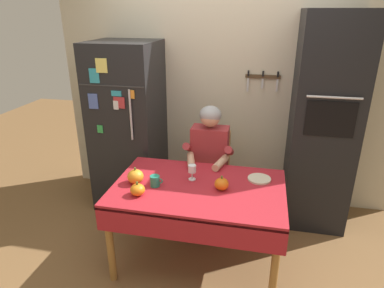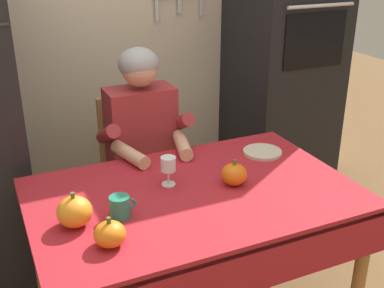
% 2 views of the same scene
% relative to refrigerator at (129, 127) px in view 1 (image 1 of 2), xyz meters
% --- Properties ---
extents(ground_plane, '(10.00, 10.00, 0.00)m').
position_rel_refrigerator_xyz_m(ground_plane, '(0.95, -0.96, -0.90)').
color(ground_plane, brown).
rests_on(ground_plane, ground).
extents(back_wall_assembly, '(3.70, 0.13, 2.60)m').
position_rel_refrigerator_xyz_m(back_wall_assembly, '(1.00, 0.39, 0.40)').
color(back_wall_assembly, beige).
rests_on(back_wall_assembly, ground).
extents(refrigerator, '(0.68, 0.71, 1.80)m').
position_rel_refrigerator_xyz_m(refrigerator, '(0.00, 0.00, 0.00)').
color(refrigerator, black).
rests_on(refrigerator, ground).
extents(wall_oven, '(0.60, 0.64, 2.10)m').
position_rel_refrigerator_xyz_m(wall_oven, '(2.00, 0.04, 0.15)').
color(wall_oven, black).
rests_on(wall_oven, ground).
extents(dining_table, '(1.40, 0.90, 0.74)m').
position_rel_refrigerator_xyz_m(dining_table, '(0.95, -0.88, -0.24)').
color(dining_table, '#9E6B33').
rests_on(dining_table, ground).
extents(chair_behind_person, '(0.40, 0.40, 0.93)m').
position_rel_refrigerator_xyz_m(chair_behind_person, '(0.94, -0.09, -0.39)').
color(chair_behind_person, tan).
rests_on(chair_behind_person, ground).
extents(seated_person, '(0.47, 0.55, 1.25)m').
position_rel_refrigerator_xyz_m(seated_person, '(0.94, -0.28, -0.16)').
color(seated_person, '#38384C').
rests_on(seated_person, ground).
extents(coffee_mug, '(0.11, 0.08, 0.09)m').
position_rel_refrigerator_xyz_m(coffee_mug, '(0.60, -0.93, -0.11)').
color(coffee_mug, '#237F66').
rests_on(coffee_mug, dining_table).
extents(wine_glass, '(0.07, 0.07, 0.13)m').
position_rel_refrigerator_xyz_m(wine_glass, '(0.87, -0.76, -0.07)').
color(wine_glass, white).
rests_on(wine_glass, dining_table).
extents(pumpkin_large, '(0.12, 0.12, 0.11)m').
position_rel_refrigerator_xyz_m(pumpkin_large, '(0.51, -1.10, -0.11)').
color(pumpkin_large, orange).
rests_on(pumpkin_large, dining_table).
extents(pumpkin_medium, '(0.13, 0.13, 0.14)m').
position_rel_refrigerator_xyz_m(pumpkin_medium, '(0.43, -0.92, -0.10)').
color(pumpkin_medium, orange).
rests_on(pumpkin_medium, dining_table).
extents(pumpkin_small, '(0.12, 0.12, 0.12)m').
position_rel_refrigerator_xyz_m(pumpkin_small, '(1.14, -0.87, -0.11)').
color(pumpkin_small, orange).
rests_on(pumpkin_small, dining_table).
extents(serving_tray, '(0.20, 0.20, 0.02)m').
position_rel_refrigerator_xyz_m(serving_tray, '(1.43, -0.64, -0.15)').
color(serving_tray, beige).
rests_on(serving_tray, dining_table).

